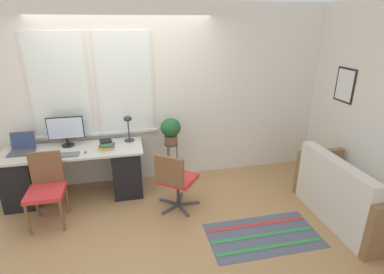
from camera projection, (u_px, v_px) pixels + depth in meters
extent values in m
plane|color=tan|center=(136.00, 201.00, 4.30)|extent=(14.00, 14.00, 0.00)
cube|color=white|center=(128.00, 97.00, 4.49)|extent=(9.00, 0.06, 2.70)
cube|color=silver|center=(59.00, 87.00, 4.19)|extent=(0.84, 0.02, 1.48)
cube|color=white|center=(59.00, 87.00, 4.18)|extent=(0.77, 0.01, 1.41)
cube|color=silver|center=(125.00, 84.00, 4.37)|extent=(0.84, 0.02, 1.48)
cube|color=white|center=(125.00, 84.00, 4.36)|extent=(0.77, 0.01, 1.41)
cube|color=silver|center=(99.00, 133.00, 4.55)|extent=(1.79, 0.11, 0.04)
cube|color=white|center=(344.00, 98.00, 4.44)|extent=(0.06, 9.00, 2.70)
cube|color=black|center=(345.00, 85.00, 4.34)|extent=(0.02, 0.38, 0.49)
cube|color=white|center=(345.00, 85.00, 4.34)|extent=(0.01, 0.33, 0.44)
cube|color=beige|center=(73.00, 151.00, 4.18)|extent=(1.92, 0.66, 0.03)
cube|color=black|center=(22.00, 180.00, 4.16)|extent=(0.40, 0.58, 0.71)
cube|color=black|center=(127.00, 169.00, 4.45)|extent=(0.40, 0.58, 0.71)
cube|color=#4C4C51|center=(22.00, 153.00, 4.05)|extent=(0.32, 0.24, 0.02)
cube|color=#4C4C51|center=(23.00, 140.00, 4.14)|extent=(0.32, 0.06, 0.23)
cube|color=navy|center=(23.00, 140.00, 4.14)|extent=(0.29, 0.05, 0.21)
cylinder|color=black|center=(68.00, 145.00, 4.30)|extent=(0.17, 0.17, 0.02)
cylinder|color=black|center=(68.00, 141.00, 4.28)|extent=(0.05, 0.05, 0.10)
cube|color=black|center=(66.00, 128.00, 4.21)|extent=(0.49, 0.02, 0.32)
cube|color=silver|center=(65.00, 128.00, 4.20)|extent=(0.47, 0.01, 0.30)
cube|color=slate|center=(65.00, 155.00, 3.98)|extent=(0.36, 0.15, 0.02)
ellipsoid|color=slate|center=(86.00, 152.00, 4.06)|extent=(0.03, 0.06, 0.03)
cylinder|color=#2D2D33|center=(129.00, 140.00, 4.49)|extent=(0.15, 0.15, 0.01)
cylinder|color=#2D2D33|center=(129.00, 130.00, 4.43)|extent=(0.02, 0.02, 0.31)
ellipsoid|color=#2D2D33|center=(128.00, 119.00, 4.36)|extent=(0.12, 0.12, 0.08)
cube|color=yellow|center=(106.00, 148.00, 4.19)|extent=(0.22, 0.14, 0.04)
cube|color=purple|center=(107.00, 145.00, 4.19)|extent=(0.21, 0.16, 0.04)
cube|color=green|center=(107.00, 143.00, 4.16)|extent=(0.18, 0.17, 0.03)
cube|color=black|center=(105.00, 141.00, 4.17)|extent=(0.18, 0.18, 0.02)
cylinder|color=brown|center=(28.00, 219.00, 3.55)|extent=(0.04, 0.04, 0.44)
cylinder|color=brown|center=(62.00, 215.00, 3.62)|extent=(0.04, 0.04, 0.44)
cylinder|color=brown|center=(36.00, 202.00, 3.89)|extent=(0.04, 0.04, 0.44)
cylinder|color=brown|center=(67.00, 198.00, 3.97)|extent=(0.04, 0.04, 0.44)
cube|color=red|center=(46.00, 193.00, 3.68)|extent=(0.44, 0.42, 0.06)
cube|color=brown|center=(46.00, 167.00, 3.79)|extent=(0.39, 0.03, 0.43)
cube|color=#47474C|center=(169.00, 202.00, 4.25)|extent=(0.26, 0.21, 0.03)
cube|color=#47474C|center=(170.00, 209.00, 4.09)|extent=(0.27, 0.20, 0.03)
cube|color=#47474C|center=(183.00, 210.00, 4.07)|extent=(0.12, 0.30, 0.03)
cube|color=#47474C|center=(189.00, 203.00, 4.22)|extent=(0.30, 0.05, 0.03)
cube|color=#47474C|center=(180.00, 199.00, 4.33)|extent=(0.14, 0.30, 0.03)
cylinder|color=#333338|center=(178.00, 192.00, 4.12)|extent=(0.04, 0.04, 0.37)
cube|color=red|center=(178.00, 179.00, 4.05)|extent=(0.61, 0.61, 0.06)
cube|color=brown|center=(169.00, 171.00, 3.77)|extent=(0.35, 0.28, 0.38)
cube|color=silver|center=(349.00, 203.00, 3.86)|extent=(0.71, 1.29, 0.44)
cube|color=silver|center=(336.00, 176.00, 3.65)|extent=(0.16, 1.29, 0.41)
cube|color=olive|center=(318.00, 171.00, 4.45)|extent=(0.71, 0.09, 0.67)
cylinder|color=#333338|center=(171.00, 144.00, 4.55)|extent=(0.20, 0.20, 0.02)
cylinder|color=#333338|center=(177.00, 164.00, 4.69)|extent=(0.01, 0.01, 0.66)
cylinder|color=#333338|center=(168.00, 162.00, 4.73)|extent=(0.01, 0.01, 0.66)
cylinder|color=#333338|center=(170.00, 167.00, 4.60)|extent=(0.01, 0.01, 0.66)
cylinder|color=brown|center=(171.00, 140.00, 4.52)|extent=(0.19, 0.19, 0.13)
ellipsoid|color=#235B2D|center=(171.00, 127.00, 4.45)|extent=(0.31, 0.31, 0.28)
cube|color=#565B6B|center=(263.00, 235.00, 3.61)|extent=(1.34, 0.72, 0.01)
cube|color=#388E4C|center=(271.00, 247.00, 3.42)|extent=(1.31, 0.06, 0.00)
cube|color=#388E4C|center=(263.00, 235.00, 3.61)|extent=(1.31, 0.06, 0.00)
cube|color=#C63838|center=(256.00, 224.00, 3.79)|extent=(1.31, 0.06, 0.00)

